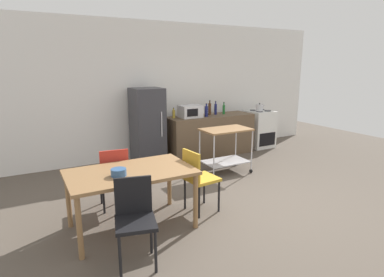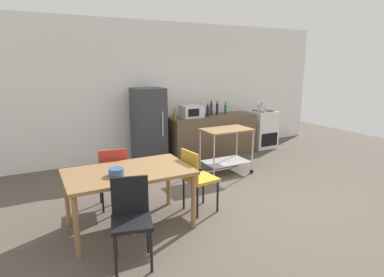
# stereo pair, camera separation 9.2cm
# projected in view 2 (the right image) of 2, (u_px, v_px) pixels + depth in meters

# --- Properties ---
(ground_plane) EXTENTS (12.00, 12.00, 0.00)m
(ground_plane) POSITION_uv_depth(u_px,v_px,m) (251.00, 206.00, 4.57)
(ground_plane) COLOR brown
(back_wall) EXTENTS (8.40, 0.12, 2.90)m
(back_wall) POSITION_uv_depth(u_px,v_px,m) (163.00, 90.00, 7.00)
(back_wall) COLOR white
(back_wall) RESTS_ON ground_plane
(kitchen_counter) EXTENTS (2.00, 0.64, 0.90)m
(kitchen_counter) POSITION_uv_depth(u_px,v_px,m) (212.00, 135.00, 7.12)
(kitchen_counter) COLOR brown
(kitchen_counter) RESTS_ON ground_plane
(dining_table) EXTENTS (1.50, 0.90, 0.75)m
(dining_table) POSITION_uv_depth(u_px,v_px,m) (129.00, 177.00, 3.86)
(dining_table) COLOR olive
(dining_table) RESTS_ON ground_plane
(chair_red) EXTENTS (0.44, 0.44, 0.89)m
(chair_red) POSITION_uv_depth(u_px,v_px,m) (113.00, 173.00, 4.42)
(chair_red) COLOR #B72D23
(chair_red) RESTS_ON ground_plane
(chair_black) EXTENTS (0.49, 0.49, 0.89)m
(chair_black) POSITION_uv_depth(u_px,v_px,m) (131.00, 215.00, 3.20)
(chair_black) COLOR black
(chair_black) RESTS_ON ground_plane
(chair_mustard) EXTENTS (0.44, 0.44, 0.89)m
(chair_mustard) POSITION_uv_depth(u_px,v_px,m) (197.00, 176.00, 4.31)
(chair_mustard) COLOR gold
(chair_mustard) RESTS_ON ground_plane
(stove_oven) EXTENTS (0.60, 0.61, 0.92)m
(stove_oven) POSITION_uv_depth(u_px,v_px,m) (262.00, 129.00, 7.79)
(stove_oven) COLOR white
(stove_oven) RESTS_ON ground_plane
(refrigerator) EXTENTS (0.60, 0.63, 1.55)m
(refrigerator) POSITION_uv_depth(u_px,v_px,m) (149.00, 126.00, 6.47)
(refrigerator) COLOR #333338
(refrigerator) RESTS_ON ground_plane
(kitchen_cart) EXTENTS (0.91, 0.57, 0.85)m
(kitchen_cart) POSITION_uv_depth(u_px,v_px,m) (226.00, 143.00, 5.87)
(kitchen_cart) COLOR olive
(kitchen_cart) RESTS_ON ground_plane
(bottle_soy_sauce) EXTENTS (0.06, 0.06, 0.22)m
(bottle_soy_sauce) POSITION_uv_depth(u_px,v_px,m) (175.00, 114.00, 6.66)
(bottle_soy_sauce) COLOR gold
(bottle_soy_sauce) RESTS_ON kitchen_counter
(microwave) EXTENTS (0.46, 0.35, 0.26)m
(microwave) POSITION_uv_depth(u_px,v_px,m) (192.00, 111.00, 6.73)
(microwave) COLOR silver
(microwave) RESTS_ON kitchen_counter
(bottle_olive_oil) EXTENTS (0.07, 0.07, 0.29)m
(bottle_olive_oil) POSITION_uv_depth(u_px,v_px,m) (208.00, 111.00, 6.84)
(bottle_olive_oil) COLOR navy
(bottle_olive_oil) RESTS_ON kitchen_counter
(bottle_vinegar) EXTENTS (0.06, 0.06, 0.32)m
(bottle_vinegar) POSITION_uv_depth(u_px,v_px,m) (211.00, 109.00, 7.08)
(bottle_vinegar) COLOR #4C2D19
(bottle_vinegar) RESTS_ON kitchen_counter
(bottle_soda) EXTENTS (0.06, 0.06, 0.31)m
(bottle_soda) POSITION_uv_depth(u_px,v_px,m) (217.00, 109.00, 7.12)
(bottle_soda) COLOR navy
(bottle_soda) RESTS_ON kitchen_counter
(bottle_sesame_oil) EXTENTS (0.06, 0.06, 0.28)m
(bottle_sesame_oil) POSITION_uv_depth(u_px,v_px,m) (225.00, 109.00, 7.16)
(bottle_sesame_oil) COLOR #1E6628
(bottle_sesame_oil) RESTS_ON kitchen_counter
(fruit_bowl) EXTENTS (0.18, 0.18, 0.08)m
(fruit_bowl) POSITION_uv_depth(u_px,v_px,m) (116.00, 172.00, 3.66)
(fruit_bowl) COLOR #33598C
(fruit_bowl) RESTS_ON dining_table
(kettle) EXTENTS (0.24, 0.17, 0.19)m
(kettle) POSITION_uv_depth(u_px,v_px,m) (261.00, 108.00, 7.53)
(kettle) COLOR silver
(kettle) RESTS_ON stove_oven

